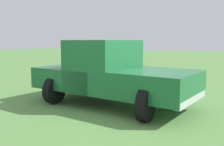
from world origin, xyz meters
name	(u,v)px	position (x,y,z in m)	size (l,w,h in m)	color
ground_plane	(119,108)	(0.00, 0.00, 0.00)	(80.00, 80.00, 0.00)	#5B8C47
pickup_truck	(109,72)	(0.18, 0.42, 0.93)	(2.65, 4.74, 1.80)	black
person_bystander	(85,56)	(4.98, 4.54, 0.98)	(0.45, 0.45, 1.73)	navy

